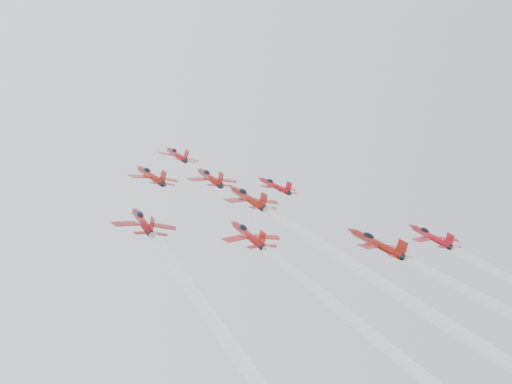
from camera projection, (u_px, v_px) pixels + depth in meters
jet_lead at (177, 155)px, 140.54m from camera, size 9.88×13.12×6.77m
jet_row2_left at (151, 175)px, 114.68m from camera, size 9.55×12.68×6.54m
jet_row2_center at (210, 177)px, 124.05m from camera, size 10.26×13.63×7.03m
jet_row2_right at (275, 185)px, 130.08m from camera, size 8.83×11.73×6.05m
jet_center at (459, 334)px, 70.27m from camera, size 10.67×105.81×48.95m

